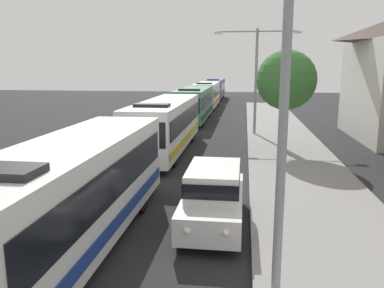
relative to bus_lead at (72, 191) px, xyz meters
name	(u,v)px	position (x,y,z in m)	size (l,w,h in m)	color
bus_lead	(72,191)	(0.00, 0.00, 0.00)	(2.58, 10.78, 3.21)	silver
bus_second_in_line	(166,124)	(0.00, 12.91, 0.00)	(2.58, 11.56, 3.21)	silver
bus_middle	(194,103)	(0.00, 26.24, 0.00)	(2.58, 11.12, 3.21)	#33724C
bus_fourth_in_line	(207,94)	(0.00, 38.60, 0.00)	(2.58, 11.22, 3.21)	silver
bus_rear	(215,88)	(0.00, 51.56, 0.00)	(2.58, 11.46, 3.21)	#284C8C
white_suv	(214,194)	(3.70, 2.25, -0.66)	(1.86, 4.86, 1.90)	white
streetlamp_near	(286,52)	(5.40, -1.61, 3.63)	(6.39, 0.28, 8.41)	gray
streetlamp_mid	(256,69)	(5.40, 19.29, 3.14)	(6.10, 0.28, 7.53)	gray
roadside_tree	(286,80)	(6.95, 13.28, 2.57)	(3.40, 3.40, 5.83)	#4C3823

